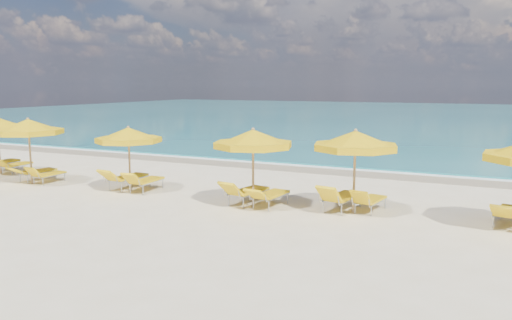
% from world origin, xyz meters
% --- Properties ---
extents(ground_plane, '(120.00, 120.00, 0.00)m').
position_xyz_m(ground_plane, '(0.00, 0.00, 0.00)').
color(ground_plane, beige).
extents(ocean, '(120.00, 80.00, 0.30)m').
position_xyz_m(ocean, '(0.00, 48.00, 0.00)').
color(ocean, '#146B72').
rests_on(ocean, ground).
extents(wet_sand_band, '(120.00, 2.60, 0.01)m').
position_xyz_m(wet_sand_band, '(0.00, 7.40, 0.00)').
color(wet_sand_band, tan).
rests_on(wet_sand_band, ground).
extents(foam_line, '(120.00, 1.20, 0.03)m').
position_xyz_m(foam_line, '(0.00, 8.20, 0.00)').
color(foam_line, white).
rests_on(foam_line, ground).
extents(whitecap_near, '(14.00, 0.36, 0.05)m').
position_xyz_m(whitecap_near, '(-6.00, 17.00, 0.00)').
color(whitecap_near, white).
rests_on(whitecap_near, ground).
extents(whitecap_far, '(18.00, 0.30, 0.05)m').
position_xyz_m(whitecap_far, '(8.00, 24.00, 0.00)').
color(whitecap_far, white).
rests_on(whitecap_far, ground).
extents(umbrella_1, '(2.70, 2.70, 2.56)m').
position_xyz_m(umbrella_1, '(-8.52, -0.57, 2.18)').
color(umbrella_1, tan).
rests_on(umbrella_1, ground).
extents(umbrella_2, '(2.60, 2.60, 2.35)m').
position_xyz_m(umbrella_2, '(-4.27, 0.01, 2.00)').
color(umbrella_2, tan).
rests_on(umbrella_2, ground).
extents(umbrella_3, '(2.72, 2.72, 2.49)m').
position_xyz_m(umbrella_3, '(0.72, -0.25, 2.12)').
color(umbrella_3, tan).
rests_on(umbrella_3, ground).
extents(umbrella_4, '(2.84, 2.84, 2.52)m').
position_xyz_m(umbrella_4, '(3.73, 0.35, 2.15)').
color(umbrella_4, tan).
rests_on(umbrella_4, ground).
extents(lounger_0_left, '(0.76, 2.00, 0.89)m').
position_xyz_m(lounger_0_left, '(-12.13, 0.85, 0.24)').
color(lounger_0_left, '#A5A8AD').
rests_on(lounger_0_left, ground).
extents(lounger_0_right, '(0.74, 1.77, 0.73)m').
position_xyz_m(lounger_0_right, '(-11.20, 0.95, 0.21)').
color(lounger_0_right, '#A5A8AD').
rests_on(lounger_0_right, ground).
extents(lounger_1_left, '(0.91, 1.93, 0.69)m').
position_xyz_m(lounger_1_left, '(-8.94, 0.03, 0.22)').
color(lounger_1_left, '#A5A8AD').
rests_on(lounger_1_left, ground).
extents(lounger_1_right, '(0.58, 1.58, 0.76)m').
position_xyz_m(lounger_1_right, '(-8.14, -0.10, 0.20)').
color(lounger_1_right, '#A5A8AD').
rests_on(lounger_1_right, ground).
extents(lounger_2_left, '(0.81, 2.03, 0.88)m').
position_xyz_m(lounger_2_left, '(-4.69, 0.35, 0.24)').
color(lounger_2_left, '#A5A8AD').
rests_on(lounger_2_left, ground).
extents(lounger_2_right, '(0.66, 1.82, 0.84)m').
position_xyz_m(lounger_2_right, '(-3.77, 0.26, 0.23)').
color(lounger_2_right, '#A5A8AD').
rests_on(lounger_2_right, ground).
extents(lounger_3_left, '(1.00, 2.01, 0.89)m').
position_xyz_m(lounger_3_left, '(0.34, 0.13, 0.24)').
color(lounger_3_left, '#A5A8AD').
rests_on(lounger_3_left, ground).
extents(lounger_3_right, '(0.81, 1.92, 0.77)m').
position_xyz_m(lounger_3_right, '(1.17, 0.05, 0.22)').
color(lounger_3_right, '#A5A8AD').
rests_on(lounger_3_right, ground).
extents(lounger_4_left, '(1.01, 2.02, 0.94)m').
position_xyz_m(lounger_4_left, '(3.31, 0.56, 0.25)').
color(lounger_4_left, '#A5A8AD').
rests_on(lounger_4_left, ground).
extents(lounger_4_right, '(0.83, 1.70, 0.82)m').
position_xyz_m(lounger_4_right, '(4.13, 0.79, 0.21)').
color(lounger_4_right, '#A5A8AD').
rests_on(lounger_4_right, ground).
extents(lounger_5_left, '(0.95, 1.94, 0.79)m').
position_xyz_m(lounger_5_left, '(7.86, 0.86, 0.23)').
color(lounger_5_left, '#A5A8AD').
rests_on(lounger_5_left, ground).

